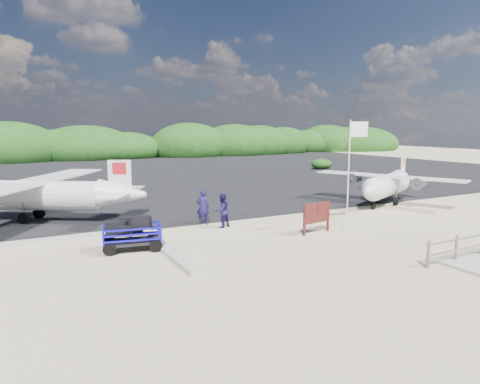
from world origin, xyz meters
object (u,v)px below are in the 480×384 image
at_px(baggage_cart, 133,250).
at_px(aircraft_large, 272,177).
at_px(signboard, 316,233).
at_px(crew_b, 222,211).
at_px(flagpole, 346,232).
at_px(crew_a, 203,207).
at_px(aircraft_small, 68,179).

relative_size(baggage_cart, aircraft_large, 0.18).
height_order(signboard, crew_b, crew_b).
bearing_deg(signboard, flagpole, -30.48).
bearing_deg(crew_a, signboard, 153.61).
relative_size(baggage_cart, crew_a, 1.37).
distance_m(crew_b, aircraft_small, 24.84).
bearing_deg(baggage_cart, crew_a, 44.80).
bearing_deg(signboard, baggage_cart, 161.96).
bearing_deg(flagpole, baggage_cart, 169.96).
relative_size(flagpole, aircraft_large, 0.38).
height_order(baggage_cart, crew_a, crew_a).
bearing_deg(signboard, crew_b, 127.63).
height_order(crew_a, aircraft_small, crew_a).
height_order(baggage_cart, signboard, signboard).
xyz_separation_m(crew_a, crew_b, (0.60, -1.03, -0.05)).
bearing_deg(baggage_cart, crew_b, 31.77).
distance_m(flagpole, signboard, 1.46).
distance_m(baggage_cart, crew_b, 5.33).
relative_size(signboard, crew_a, 1.01).
bearing_deg(aircraft_small, baggage_cart, 65.15).
bearing_deg(flagpole, aircraft_large, 67.09).
bearing_deg(crew_a, aircraft_small, -60.40).
relative_size(flagpole, signboard, 2.90).
bearing_deg(flagpole, crew_b, 142.71).
height_order(flagpole, aircraft_small, flagpole).
relative_size(crew_b, aircraft_large, 0.12).
height_order(crew_a, aircraft_large, aircraft_large).
bearing_deg(aircraft_small, aircraft_large, 133.13).
bearing_deg(aircraft_small, crew_b, 76.51).
height_order(signboard, aircraft_small, aircraft_small).
relative_size(signboard, aircraft_large, 0.13).
bearing_deg(crew_b, signboard, 123.50).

